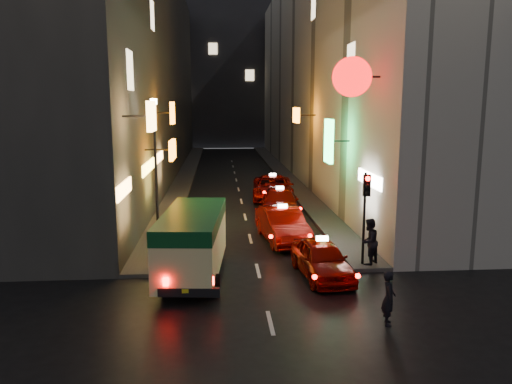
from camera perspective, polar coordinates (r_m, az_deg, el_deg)
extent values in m
cube|color=#3D3A37|center=(43.85, -13.31, 13.52)|extent=(6.00, 52.00, 18.00)
cube|color=#FCB258|center=(19.35, -11.87, 8.48)|extent=(0.18, 1.47, 1.13)
cube|color=orange|center=(24.80, -9.53, 4.79)|extent=(0.18, 1.98, 0.95)
cube|color=orange|center=(29.22, -9.54, 8.90)|extent=(0.18, 1.26, 1.26)
cube|color=#FCB258|center=(19.36, -14.87, 0.34)|extent=(0.10, 2.74, 0.55)
cube|color=yellow|center=(25.87, -12.22, 2.83)|extent=(0.10, 4.05, 0.55)
cube|color=#FCB258|center=(30.72, -10.98, 3.99)|extent=(0.10, 2.96, 0.55)
cube|color=#FFE5B2|center=(21.60, -14.23, 13.33)|extent=(0.06, 1.30, 1.60)
cube|color=#FFE5B2|center=(29.87, -11.79, 19.20)|extent=(0.06, 1.30, 1.60)
cube|color=#B0ACA1|center=(44.36, 8.19, 13.64)|extent=(6.00, 52.00, 18.00)
cylinder|color=#F20A0A|center=(20.47, 10.92, 12.81)|extent=(1.56, 0.18, 1.56)
cube|color=#32FF6B|center=(24.73, 8.32, 5.78)|extent=(0.18, 1.36, 2.13)
cube|color=orange|center=(33.18, 4.62, 8.75)|extent=(0.18, 1.89, 0.99)
cube|color=white|center=(21.70, 12.87, 1.45)|extent=(0.10, 3.17, 0.55)
cube|color=#FFE5B2|center=(25.17, 10.79, 14.55)|extent=(0.06, 1.30, 1.60)
cube|color=#FFE5B2|center=(35.43, 6.59, 20.32)|extent=(0.06, 1.30, 1.60)
cube|color=#2E2F33|center=(75.43, -3.31, 13.73)|extent=(30.00, 10.00, 22.00)
cube|color=#43403E|center=(43.78, -7.98, 1.99)|extent=(1.50, 52.00, 0.15)
cube|color=#43403E|center=(44.05, 3.13, 2.12)|extent=(1.50, 52.00, 0.15)
cube|color=#F9EB9C|center=(17.94, -7.24, -5.52)|extent=(2.40, 5.66, 2.02)
cube|color=#0D451F|center=(17.75, -7.29, -3.09)|extent=(2.42, 5.69, 0.51)
cube|color=black|center=(18.15, -7.21, -4.67)|extent=(2.24, 3.47, 0.46)
cube|color=black|center=(15.65, -7.67, -11.27)|extent=(1.90, 0.34, 0.28)
cube|color=#FF0A05|center=(15.51, -10.30, -10.09)|extent=(0.17, 0.06, 0.26)
cube|color=#FF0A05|center=(15.42, -5.12, -10.08)|extent=(0.17, 0.06, 0.26)
cylinder|color=black|center=(19.97, -9.36, -6.97)|extent=(0.20, 0.70, 0.70)
cylinder|color=black|center=(16.55, -4.49, -10.51)|extent=(0.20, 0.70, 0.70)
imported|color=#730500|center=(18.16, 7.53, -7.25)|extent=(2.52, 5.08, 1.56)
cube|color=white|center=(17.92, 7.60, -4.60)|extent=(0.44, 0.22, 0.16)
sphere|color=#FF0A05|center=(15.95, 6.72, -9.63)|extent=(0.16, 0.16, 0.16)
sphere|color=#FF0A05|center=(16.26, 11.57, -9.38)|extent=(0.16, 0.16, 0.16)
imported|color=#730500|center=(22.56, 3.04, -3.44)|extent=(2.98, 5.86, 1.79)
cube|color=white|center=(22.35, 3.06, -0.98)|extent=(0.44, 0.23, 0.16)
sphere|color=#FF0A05|center=(20.00, 1.71, -5.11)|extent=(0.16, 0.16, 0.16)
sphere|color=#FF0A05|center=(20.23, 6.20, -5.00)|extent=(0.16, 0.16, 0.16)
imported|color=#730500|center=(27.80, 2.74, -0.93)|extent=(2.76, 5.59, 1.71)
cube|color=white|center=(27.64, 2.76, 0.99)|extent=(0.44, 0.22, 0.16)
sphere|color=#FF0A05|center=(25.33, 1.71, -1.96)|extent=(0.16, 0.16, 0.16)
sphere|color=#FF0A05|center=(25.53, 5.10, -1.90)|extent=(0.16, 0.16, 0.16)
imported|color=#730500|center=(32.50, 1.91, 0.74)|extent=(2.73, 5.76, 1.78)
cube|color=white|center=(32.36, 1.92, 2.45)|extent=(0.43, 0.21, 0.16)
sphere|color=#FF0A05|center=(29.92, 0.93, -0.02)|extent=(0.16, 0.16, 0.16)
sphere|color=#FF0A05|center=(30.11, 3.93, 0.02)|extent=(0.16, 0.16, 0.16)
imported|color=black|center=(14.73, 14.95, -11.24)|extent=(0.48, 0.65, 1.78)
imported|color=black|center=(19.33, 12.80, -5.20)|extent=(0.88, 0.85, 2.00)
cylinder|color=black|center=(19.14, 12.24, -3.01)|extent=(0.10, 0.10, 3.50)
cube|color=black|center=(18.72, 12.55, 0.74)|extent=(0.26, 0.18, 0.80)
sphere|color=#FF0A05|center=(18.58, 12.68, 1.51)|extent=(0.18, 0.18, 0.18)
sphere|color=black|center=(18.62, 12.64, 0.69)|extent=(0.17, 0.17, 0.17)
sphere|color=black|center=(18.67, 12.61, -0.13)|extent=(0.17, 0.17, 0.17)
cylinder|color=black|center=(22.64, -11.35, 2.24)|extent=(0.12, 0.12, 6.00)
cylinder|color=#FFE5BF|center=(22.44, -11.63, 10.10)|extent=(0.28, 0.28, 0.25)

